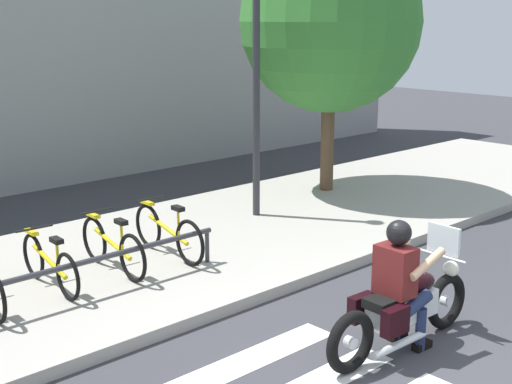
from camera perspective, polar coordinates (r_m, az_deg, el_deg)
sidewalk at (r=10.27m, az=-8.94°, el=-5.30°), size 24.00×4.40×0.15m
crosswalk_stripe_4 at (r=7.30m, az=-2.35°, el=-14.08°), size 2.80×0.40×0.01m
motorcycle at (r=7.69m, az=11.75°, el=-9.11°), size 2.25×0.64×1.23m
rider at (r=7.50m, az=11.50°, el=-6.67°), size 0.64×0.55×1.44m
bicycle_1 at (r=9.11m, az=-16.27°, el=-5.54°), size 0.48×1.57×0.71m
bicycle_2 at (r=9.51m, az=-11.47°, el=-4.30°), size 0.48×1.64×0.77m
bicycle_3 at (r=9.98m, az=-7.09°, el=-3.22°), size 0.48×1.69×0.78m
bike_rack at (r=8.82m, az=-12.06°, el=-5.37°), size 3.29×0.07×0.49m
street_lamp at (r=11.64m, az=0.02°, el=9.72°), size 0.28×0.28×4.24m
tree_near_rack at (r=13.50m, az=6.00°, el=13.46°), size 3.37×3.37×5.03m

